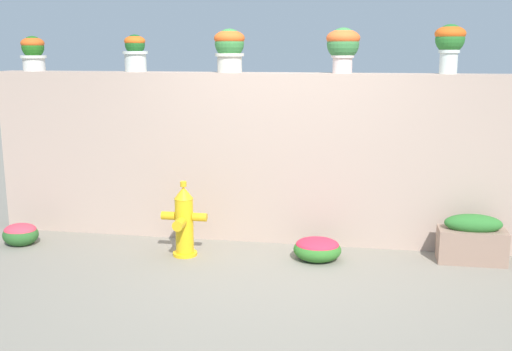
# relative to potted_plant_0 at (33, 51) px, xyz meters

# --- Properties ---
(ground_plane) EXTENTS (24.00, 24.00, 0.00)m
(ground_plane) POSITION_rel_potted_plant_0_xyz_m (2.76, -1.24, -1.97)
(ground_plane) COLOR gray
(stone_wall) EXTENTS (6.23, 0.32, 1.76)m
(stone_wall) POSITION_rel_potted_plant_0_xyz_m (2.76, -0.01, -1.09)
(stone_wall) COLOR tan
(stone_wall) RESTS_ON ground
(potted_plant_0) EXTENTS (0.28, 0.28, 0.37)m
(potted_plant_0) POSITION_rel_potted_plant_0_xyz_m (0.00, 0.00, 0.00)
(potted_plant_0) COLOR silver
(potted_plant_0) RESTS_ON stone_wall
(potted_plant_1) EXTENTS (0.27, 0.27, 0.39)m
(potted_plant_1) POSITION_rel_potted_plant_0_xyz_m (1.15, 0.02, 0.00)
(potted_plant_1) COLOR silver
(potted_plant_1) RESTS_ON stone_wall
(potted_plant_2) EXTENTS (0.31, 0.31, 0.44)m
(potted_plant_2) POSITION_rel_potted_plant_0_xyz_m (2.19, -0.05, 0.05)
(potted_plant_2) COLOR beige
(potted_plant_2) RESTS_ON stone_wall
(potted_plant_3) EXTENTS (0.33, 0.33, 0.44)m
(potted_plant_3) POSITION_rel_potted_plant_0_xyz_m (3.33, -0.02, 0.07)
(potted_plant_3) COLOR beige
(potted_plant_3) RESTS_ON stone_wall
(potted_plant_4) EXTENTS (0.29, 0.29, 0.47)m
(potted_plant_4) POSITION_rel_potted_plant_0_xyz_m (4.35, 0.02, 0.10)
(potted_plant_4) COLOR silver
(potted_plant_4) RESTS_ON stone_wall
(fire_hydrant) EXTENTS (0.45, 0.36, 0.75)m
(fire_hydrant) POSITION_rel_potted_plant_0_xyz_m (1.86, -0.70, -1.63)
(fire_hydrant) COLOR yellow
(fire_hydrant) RESTS_ON ground
(flower_bush_left) EXTENTS (0.37, 0.33, 0.23)m
(flower_bush_left) POSITION_rel_potted_plant_0_xyz_m (0.08, -0.66, -1.85)
(flower_bush_left) COLOR #2B5F28
(flower_bush_left) RESTS_ON ground
(flower_bush_right) EXTENTS (0.46, 0.42, 0.22)m
(flower_bush_right) POSITION_rel_potted_plant_0_xyz_m (3.16, -0.60, -1.85)
(flower_bush_right) COLOR #337529
(flower_bush_right) RESTS_ON ground
(planter_box) EXTENTS (0.63, 0.28, 0.47)m
(planter_box) POSITION_rel_potted_plant_0_xyz_m (4.61, -0.42, -1.74)
(planter_box) COLOR #957562
(planter_box) RESTS_ON ground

